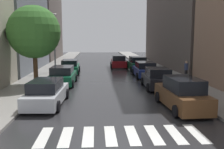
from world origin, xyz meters
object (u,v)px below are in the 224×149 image
(parked_car_left_second, at_px, (63,76))
(parked_car_left_third, at_px, (70,67))
(parked_car_left_nearest, at_px, (47,93))
(parked_car_right_nearest, at_px, (182,94))
(car_midroad, at_px, (119,62))
(parked_car_right_third, at_px, (145,70))
(pedestrian_foreground, at_px, (186,69))
(lamp_post_left, at_px, (54,38))
(street_tree_left, at_px, (34,32))
(parked_car_right_fourth, at_px, (137,64))
(parked_car_right_second, at_px, (157,79))

(parked_car_left_second, xyz_separation_m, parked_car_left_third, (-0.02, 6.63, -0.01))
(parked_car_left_nearest, relative_size, parked_car_right_nearest, 1.00)
(parked_car_right_nearest, xyz_separation_m, car_midroad, (-1.78, 20.04, -0.07))
(parked_car_right_third, xyz_separation_m, pedestrian_foreground, (3.51, -2.06, 0.28))
(parked_car_right_nearest, bearing_deg, parked_car_right_third, -3.47)
(parked_car_right_third, height_order, pedestrian_foreground, pedestrian_foreground)
(parked_car_right_nearest, xyz_separation_m, lamp_post_left, (-9.31, 15.23, 3.04))
(parked_car_left_second, bearing_deg, parked_car_left_third, 1.07)
(lamp_post_left, bearing_deg, parked_car_right_nearest, -58.57)
(parked_car_left_third, relative_size, pedestrian_foreground, 2.92)
(pedestrian_foreground, xyz_separation_m, street_tree_left, (-13.34, -2.38, 3.38))
(parked_car_left_second, relative_size, parked_car_right_fourth, 1.01)
(pedestrian_foreground, distance_m, lamp_post_left, 14.40)
(parked_car_left_third, relative_size, lamp_post_left, 0.75)
(parked_car_left_nearest, xyz_separation_m, parked_car_right_nearest, (7.69, -1.31, 0.11))
(parked_car_left_nearest, distance_m, pedestrian_foreground, 14.15)
(parked_car_left_second, height_order, lamp_post_left, lamp_post_left)
(parked_car_right_nearest, relative_size, parked_car_right_fourth, 1.05)
(parked_car_left_second, height_order, parked_car_right_second, parked_car_right_second)
(parked_car_right_nearest, xyz_separation_m, street_tree_left, (-9.66, 7.35, 3.55))
(parked_car_left_third, distance_m, pedestrian_foreground, 12.32)
(lamp_post_left, bearing_deg, parked_car_left_third, -19.10)
(parked_car_right_third, bearing_deg, pedestrian_foreground, -120.09)
(lamp_post_left, bearing_deg, parked_car_right_fourth, 10.65)
(parked_car_right_nearest, height_order, lamp_post_left, lamp_post_left)
(parked_car_right_fourth, bearing_deg, car_midroad, 31.45)
(parked_car_right_third, bearing_deg, street_tree_left, 114.55)
(parked_car_right_fourth, bearing_deg, parked_car_right_third, 177.39)
(parked_car_right_nearest, relative_size, pedestrian_foreground, 2.94)
(parked_car_left_third, relative_size, parked_car_right_third, 1.06)
(lamp_post_left, bearing_deg, street_tree_left, -92.58)
(parked_car_left_nearest, bearing_deg, parked_car_right_fourth, -24.05)
(parked_car_right_third, distance_m, parked_car_right_fourth, 5.24)
(car_midroad, bearing_deg, parked_car_right_third, -165.37)
(parked_car_right_second, distance_m, street_tree_left, 10.44)
(parked_car_right_fourth, distance_m, pedestrian_foreground, 8.08)
(street_tree_left, bearing_deg, parked_car_right_nearest, -37.25)
(parked_car_left_nearest, distance_m, lamp_post_left, 14.37)
(parked_car_right_nearest, distance_m, street_tree_left, 12.65)
(parked_car_left_nearest, relative_size, parked_car_right_fourth, 1.06)
(parked_car_right_fourth, xyz_separation_m, street_tree_left, (-9.88, -9.68, 3.60))
(parked_car_right_second, distance_m, car_midroad, 14.29)
(parked_car_left_nearest, relative_size, parked_car_right_third, 1.07)
(parked_car_left_nearest, distance_m, car_midroad, 19.64)
(parked_car_left_third, bearing_deg, car_midroad, -48.60)
(parked_car_right_third, xyz_separation_m, lamp_post_left, (-9.48, 3.45, 3.15))
(parked_car_left_second, height_order, parked_car_right_nearest, parked_car_right_nearest)
(street_tree_left, bearing_deg, parked_car_left_third, 74.26)
(parked_car_right_fourth, bearing_deg, pedestrian_foreground, -156.66)
(parked_car_right_nearest, distance_m, car_midroad, 20.12)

